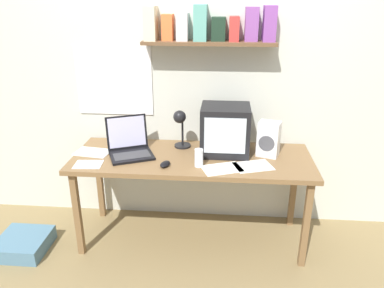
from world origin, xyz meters
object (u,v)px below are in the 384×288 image
desk_lamp (180,124)px  loose_paper_near_monitor (222,169)px  laptop (129,145)px  open_notebook (253,166)px  computer_mouse (165,164)px  printed_handout (93,152)px  floor_cushion (23,244)px  crt_monitor (225,130)px  space_heater (269,139)px  juice_glass (199,159)px  corner_desk (192,164)px  loose_paper_near_laptop (88,164)px

desk_lamp → loose_paper_near_monitor: bearing=-32.1°
laptop → open_notebook: laptop is taller
desk_lamp → computer_mouse: (-0.07, -0.33, -0.19)m
computer_mouse → printed_handout: 0.62m
laptop → floor_cushion: bearing=176.4°
laptop → desk_lamp: desk_lamp is taller
printed_handout → floor_cushion: 0.89m
open_notebook → loose_paper_near_monitor: 0.22m
crt_monitor → space_heater: 0.33m
juice_glass → space_heater: (0.50, 0.23, 0.07)m
crt_monitor → corner_desk: bearing=-157.3°
juice_glass → crt_monitor: bearing=55.9°
loose_paper_near_laptop → space_heater: bearing=12.1°
corner_desk → floor_cushion: size_ratio=4.82×
laptop → juice_glass: laptop is taller
open_notebook → loose_paper_near_laptop: same height
desk_lamp → floor_cushion: size_ratio=0.85×
crt_monitor → computer_mouse: (-0.41, -0.28, -0.17)m
open_notebook → corner_desk: bearing=163.0°
space_heater → floor_cushion: 2.03m
laptop → corner_desk: bearing=-26.5°
computer_mouse → loose_paper_near_monitor: 0.40m
desk_lamp → loose_paper_near_laptop: desk_lamp is taller
laptop → loose_paper_near_laptop: laptop is taller
crt_monitor → loose_paper_near_monitor: (-0.01, -0.29, -0.18)m
juice_glass → printed_handout: size_ratio=0.45×
desk_lamp → floor_cushion: 1.52m
open_notebook → loose_paper_near_monitor: size_ratio=0.96×
laptop → crt_monitor: bearing=-17.7°
juice_glass → space_heater: bearing=25.1°
laptop → printed_handout: size_ratio=1.43×
loose_paper_near_monitor → floor_cushion: size_ratio=0.85×
desk_lamp → laptop: bearing=-147.1°
desk_lamp → open_notebook: size_ratio=1.04×
open_notebook → floor_cushion: 1.84m
space_heater → loose_paper_near_laptop: 1.31m
open_notebook → juice_glass: bearing=-175.8°
open_notebook → loose_paper_near_laptop: bearing=-176.6°
crt_monitor → space_heater: bearing=-4.7°
loose_paper_near_monitor → floor_cushion: loose_paper_near_monitor is taller
crt_monitor → computer_mouse: crt_monitor is taller
crt_monitor → computer_mouse: 0.52m
printed_handout → floor_cushion: bearing=-151.3°
corner_desk → open_notebook: bearing=-17.0°
juice_glass → computer_mouse: juice_glass is taller
crt_monitor → desk_lamp: size_ratio=1.17×
floor_cushion → open_notebook: bearing=4.5°
desk_lamp → open_notebook: desk_lamp is taller
laptop → desk_lamp: 0.42m
crt_monitor → laptop: bearing=-173.7°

